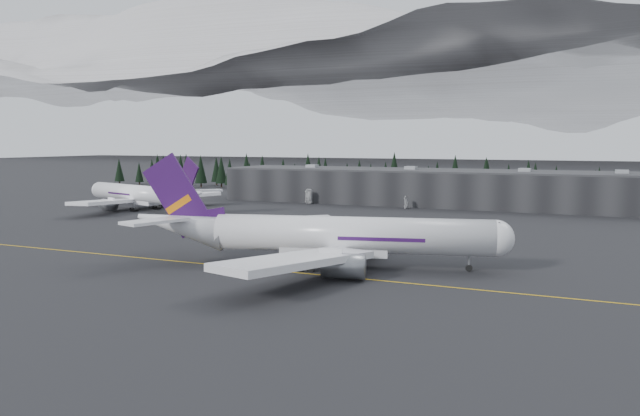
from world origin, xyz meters
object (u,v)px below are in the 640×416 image
at_px(jet_parked, 143,195).
at_px(gse_vehicle_b, 406,207).
at_px(jet_main, 319,235).
at_px(terminal, 437,187).
at_px(gse_vehicle_a, 309,202).

relative_size(jet_parked, gse_vehicle_b, 13.70).
xyz_separation_m(jet_main, gse_vehicle_b, (-12.54, 101.07, -5.10)).
bearing_deg(gse_vehicle_b, jet_parked, -74.81).
bearing_deg(terminal, jet_main, -86.94).
height_order(jet_parked, gse_vehicle_a, jet_parked).
distance_m(terminal, jet_parked, 103.33).
relative_size(jet_main, gse_vehicle_b, 15.67).
height_order(terminal, gse_vehicle_b, terminal).
xyz_separation_m(jet_main, gse_vehicle_a, (-49.77, 102.81, -5.07)).
distance_m(jet_main, gse_vehicle_a, 114.34).
distance_m(jet_main, gse_vehicle_b, 101.98).
xyz_separation_m(jet_parked, gse_vehicle_a, (42.08, 40.85, -4.38)).
distance_m(terminal, jet_main, 120.27).
relative_size(jet_main, gse_vehicle_a, 12.37).
xyz_separation_m(jet_parked, gse_vehicle_b, (79.31, 39.11, -4.40)).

